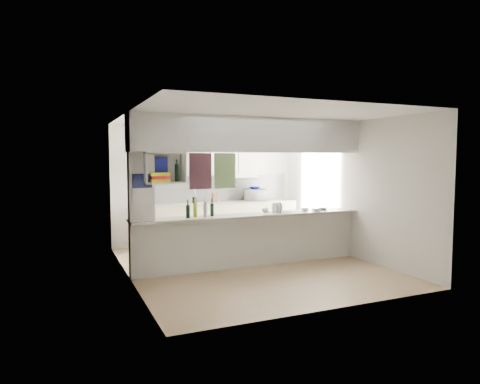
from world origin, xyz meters
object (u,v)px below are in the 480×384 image
microwave (255,195)px  wine_bottles (200,210)px  bowl (255,188)px  dish_rack (279,208)px

microwave → wine_bottles: bearing=60.6°
wine_bottles → bowl: bearing=46.3°
microwave → wine_bottles: wine_bottles is taller
bowl → wine_bottles: 2.87m
dish_rack → microwave: bearing=70.0°
microwave → bowl: (-0.03, -0.03, 0.17)m
dish_rack → wine_bottles: 1.48m
microwave → bowl: size_ratio=2.02×
wine_bottles → microwave: bearing=46.2°
microwave → wine_bottles: size_ratio=0.95×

